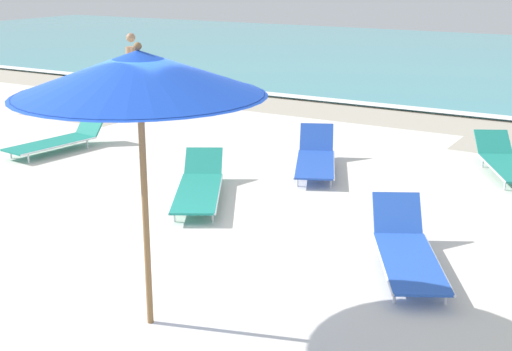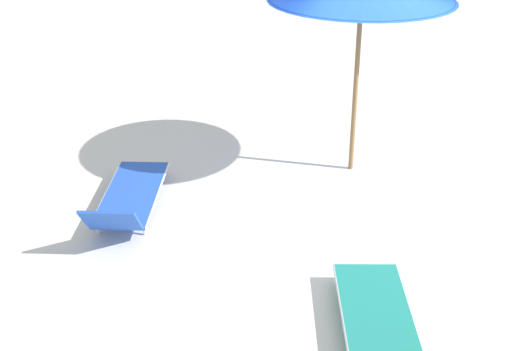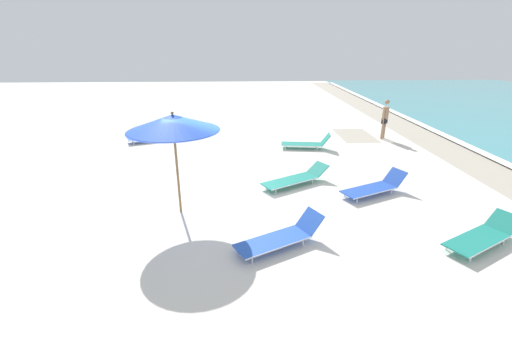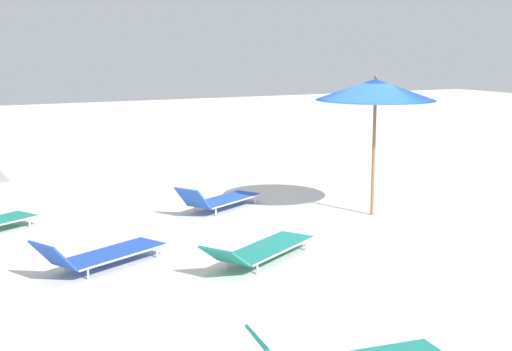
% 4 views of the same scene
% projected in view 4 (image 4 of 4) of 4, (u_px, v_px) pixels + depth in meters
% --- Properties ---
extents(ground_plane, '(60.00, 60.00, 0.16)m').
position_uv_depth(ground_plane, '(355.00, 237.00, 12.34)').
color(ground_plane, silver).
extents(beach_umbrella, '(2.23, 2.23, 2.64)m').
position_uv_depth(beach_umbrella, '(376.00, 90.00, 13.16)').
color(beach_umbrella, olive).
rests_on(beach_umbrella, ground_plane).
extents(sun_lounger_under_umbrella, '(1.49, 2.08, 0.59)m').
position_uv_depth(sun_lounger_under_umbrella, '(219.00, 199.00, 13.93)').
color(sun_lounger_under_umbrella, blue).
rests_on(sun_lounger_under_umbrella, ground_plane).
extents(sun_lounger_near_water_left, '(1.66, 2.28, 0.49)m').
position_uv_depth(sun_lounger_near_water_left, '(260.00, 249.00, 10.58)').
color(sun_lounger_near_water_left, '#1E8475').
rests_on(sun_lounger_near_water_left, ground_plane).
extents(sun_lounger_mid_beach_pair_a, '(1.41, 2.13, 0.59)m').
position_uv_depth(sun_lounger_mid_beach_pair_a, '(100.00, 254.00, 10.30)').
color(sun_lounger_mid_beach_pair_a, blue).
rests_on(sun_lounger_mid_beach_pair_a, ground_plane).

